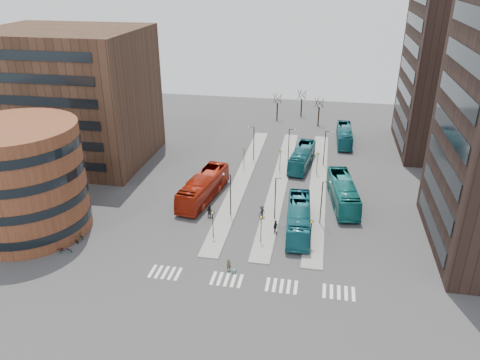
% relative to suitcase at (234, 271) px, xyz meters
% --- Properties ---
extents(ground, '(160.00, 160.00, 0.00)m').
position_rel_suitcase_xyz_m(ground, '(0.43, -5.31, -0.25)').
color(ground, '#323235').
rests_on(ground, ground).
extents(island_left, '(2.50, 45.00, 0.15)m').
position_rel_suitcase_xyz_m(island_left, '(-3.57, 24.69, -0.17)').
color(island_left, gray).
rests_on(island_left, ground).
extents(island_mid, '(2.50, 45.00, 0.15)m').
position_rel_suitcase_xyz_m(island_mid, '(2.43, 24.69, -0.17)').
color(island_mid, gray).
rests_on(island_mid, ground).
extents(island_right, '(2.50, 45.00, 0.15)m').
position_rel_suitcase_xyz_m(island_right, '(8.43, 24.69, -0.17)').
color(island_right, gray).
rests_on(island_right, ground).
extents(suitcase, '(0.49, 0.44, 0.50)m').
position_rel_suitcase_xyz_m(suitcase, '(0.00, 0.00, 0.00)').
color(suitcase, navy).
rests_on(suitcase, ground).
extents(red_bus, '(5.04, 13.49, 3.67)m').
position_rel_suitcase_xyz_m(red_bus, '(-7.89, 17.07, 1.59)').
color(red_bus, '#A01E0C').
rests_on(red_bus, ground).
extents(teal_bus_a, '(3.50, 12.32, 3.39)m').
position_rel_suitcase_xyz_m(teal_bus_a, '(6.30, 10.70, 1.45)').
color(teal_bus_a, '#155F6D').
rests_on(teal_bus_a, ground).
extents(teal_bus_b, '(4.13, 11.81, 3.22)m').
position_rel_suitcase_xyz_m(teal_bus_b, '(5.40, 31.94, 1.36)').
color(teal_bus_b, '#145864').
rests_on(teal_bus_b, ground).
extents(teal_bus_c, '(4.72, 12.96, 3.53)m').
position_rel_suitcase_xyz_m(teal_bus_c, '(11.99, 19.17, 1.52)').
color(teal_bus_c, '#166E6C').
rests_on(teal_bus_c, ground).
extents(teal_bus_d, '(2.82, 11.24, 3.12)m').
position_rel_suitcase_xyz_m(teal_bus_d, '(12.65, 44.65, 1.31)').
color(teal_bus_d, '#155E6B').
rests_on(teal_bus_d, ground).
extents(traveller, '(0.66, 0.61, 1.51)m').
position_rel_suitcase_xyz_m(traveller, '(-0.68, 0.39, 0.51)').
color(traveller, '#484A2C').
rests_on(traveller, ground).
extents(commuter_a, '(1.05, 0.93, 1.78)m').
position_rel_suitcase_xyz_m(commuter_a, '(-5.74, 11.90, 0.64)').
color(commuter_a, black).
rests_on(commuter_a, ground).
extents(commuter_b, '(0.74, 1.14, 1.81)m').
position_rel_suitcase_xyz_m(commuter_b, '(3.50, 9.36, 0.65)').
color(commuter_b, black).
rests_on(commuter_b, ground).
extents(commuter_c, '(1.23, 1.31, 1.78)m').
position_rel_suitcase_xyz_m(commuter_c, '(1.27, 12.91, 0.64)').
color(commuter_c, black).
rests_on(commuter_c, ground).
extents(bicycle_near, '(1.86, 0.97, 0.93)m').
position_rel_suitcase_xyz_m(bicycle_near, '(-20.57, 0.22, 0.22)').
color(bicycle_near, gray).
rests_on(bicycle_near, ground).
extents(bicycle_mid, '(1.61, 0.96, 0.94)m').
position_rel_suitcase_xyz_m(bicycle_mid, '(-20.57, 2.58, 0.22)').
color(bicycle_mid, gray).
rests_on(bicycle_mid, ground).
extents(bicycle_far, '(1.99, 1.30, 0.99)m').
position_rel_suitcase_xyz_m(bicycle_far, '(-20.57, 3.55, 0.25)').
color(bicycle_far, gray).
rests_on(bicycle_far, ground).
extents(crosswalk_stripes, '(22.35, 2.40, 0.01)m').
position_rel_suitcase_xyz_m(crosswalk_stripes, '(2.18, -1.31, -0.24)').
color(crosswalk_stripes, silver).
rests_on(crosswalk_stripes, ground).
extents(round_building, '(15.16, 15.16, 14.00)m').
position_rel_suitcase_xyz_m(round_building, '(-27.57, 4.69, 6.74)').
color(round_building, brown).
rests_on(round_building, ground).
extents(office_block, '(25.00, 20.12, 22.00)m').
position_rel_suitcase_xyz_m(office_block, '(-33.57, 28.68, 10.75)').
color(office_block, '#482F21').
rests_on(office_block, ground).
extents(tower_far, '(20.12, 20.00, 30.00)m').
position_rel_suitcase_xyz_m(tower_far, '(32.40, 44.69, 14.75)').
color(tower_far, black).
rests_on(tower_far, ground).
extents(sign_poles, '(12.45, 22.12, 3.65)m').
position_rel_suitcase_xyz_m(sign_poles, '(2.03, 17.69, 2.16)').
color(sign_poles, black).
rests_on(sign_poles, ground).
extents(lamp_posts, '(14.04, 20.24, 6.12)m').
position_rel_suitcase_xyz_m(lamp_posts, '(3.06, 22.69, 3.33)').
color(lamp_posts, black).
rests_on(lamp_posts, ground).
extents(bare_trees, '(10.97, 8.14, 5.90)m').
position_rel_suitcase_xyz_m(bare_trees, '(3.09, 57.36, 2.48)').
color(bare_trees, black).
rests_on(bare_trees, ground).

